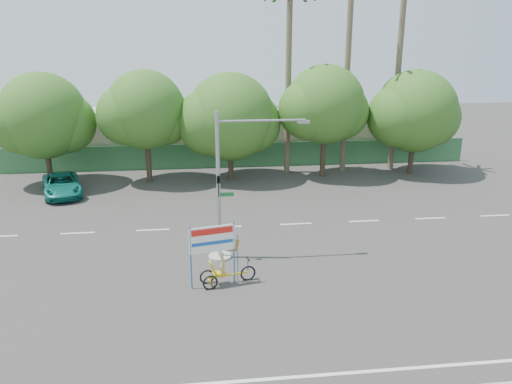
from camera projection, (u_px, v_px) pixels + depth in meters
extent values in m
plane|color=#33302D|center=(286.00, 295.00, 20.45)|extent=(120.00, 120.00, 0.00)
cube|color=#336B3D|center=(240.00, 155.00, 40.57)|extent=(38.00, 0.08, 2.00)
cube|color=beige|center=(121.00, 136.00, 43.43)|extent=(12.00, 8.00, 4.00)
cube|color=beige|center=(323.00, 133.00, 45.50)|extent=(14.00, 8.00, 3.60)
cylinder|color=#473828|center=(48.00, 161.00, 35.46)|extent=(0.40, 0.40, 3.52)
sphere|color=#2A591A|center=(43.00, 116.00, 34.52)|extent=(6.00, 6.00, 6.00)
sphere|color=#2A591A|center=(65.00, 123.00, 35.12)|extent=(4.32, 4.32, 4.32)
sphere|color=#2A591A|center=(22.00, 121.00, 34.23)|extent=(4.56, 4.56, 4.56)
cylinder|color=#473828|center=(148.00, 157.00, 36.21)|extent=(0.40, 0.40, 3.74)
sphere|color=#2A591A|center=(145.00, 110.00, 35.21)|extent=(5.60, 5.60, 5.60)
sphere|color=#2A591A|center=(164.00, 117.00, 35.81)|extent=(4.03, 4.03, 4.03)
sphere|color=#2A591A|center=(127.00, 115.00, 34.93)|extent=(4.26, 4.26, 4.26)
cylinder|color=#473828|center=(231.00, 157.00, 36.94)|extent=(0.40, 0.40, 3.30)
sphere|color=#2A591A|center=(230.00, 117.00, 36.06)|extent=(6.40, 6.40, 6.40)
sphere|color=#2A591A|center=(249.00, 123.00, 36.66)|extent=(4.61, 4.61, 4.61)
sphere|color=#2A591A|center=(210.00, 122.00, 35.75)|extent=(4.86, 4.86, 4.86)
cylinder|color=#473828|center=(323.00, 151.00, 37.64)|extent=(0.40, 0.40, 3.87)
sphere|color=#2A591A|center=(325.00, 104.00, 36.61)|extent=(5.80, 5.80, 5.80)
sphere|color=#2A591A|center=(341.00, 112.00, 37.22)|extent=(4.18, 4.18, 4.18)
sphere|color=#2A591A|center=(308.00, 110.00, 36.33)|extent=(4.41, 4.41, 4.41)
cylinder|color=#473828|center=(412.00, 152.00, 38.48)|extent=(0.40, 0.40, 3.43)
sphere|color=#2A591A|center=(415.00, 111.00, 37.57)|extent=(6.20, 6.20, 6.20)
sphere|color=#2A591A|center=(430.00, 118.00, 38.17)|extent=(4.46, 4.46, 4.46)
sphere|color=#2A591A|center=(399.00, 116.00, 37.27)|extent=(4.71, 4.71, 4.71)
cylinder|color=#70604C|center=(348.00, 61.00, 37.36)|extent=(0.44, 0.44, 17.00)
cylinder|color=#70604C|center=(398.00, 74.00, 38.10)|extent=(0.44, 0.44, 15.00)
cylinder|color=#70604C|center=(288.00, 82.00, 37.30)|extent=(0.44, 0.44, 14.00)
cylinder|color=gray|center=(220.00, 256.00, 23.95)|extent=(1.10, 1.10, 0.10)
cylinder|color=gray|center=(218.00, 187.00, 22.94)|extent=(0.18, 0.18, 7.00)
cylinder|color=gray|center=(262.00, 121.00, 22.27)|extent=(4.00, 0.10, 0.10)
cube|color=gray|center=(303.00, 122.00, 22.51)|extent=(0.55, 0.20, 0.12)
imported|color=black|center=(219.00, 187.00, 22.70)|extent=(0.16, 0.20, 1.00)
cube|color=#14662D|center=(226.00, 194.00, 23.08)|extent=(0.70, 0.04, 0.18)
torus|color=black|center=(248.00, 273.00, 21.62)|extent=(0.70, 0.23, 0.70)
torus|color=black|center=(207.00, 277.00, 21.33)|extent=(0.65, 0.21, 0.65)
torus|color=black|center=(210.00, 283.00, 20.81)|extent=(0.65, 0.21, 0.65)
cube|color=gold|center=(229.00, 275.00, 21.33)|extent=(1.72, 0.44, 0.06)
cube|color=gold|center=(209.00, 279.00, 21.07)|extent=(0.19, 0.62, 0.05)
cube|color=gold|center=(219.00, 273.00, 21.15)|extent=(0.60, 0.53, 0.06)
cube|color=gold|center=(213.00, 268.00, 20.98)|extent=(0.32, 0.47, 0.56)
cylinder|color=black|center=(248.00, 265.00, 21.50)|extent=(0.04, 0.04, 0.57)
cube|color=black|center=(248.00, 259.00, 21.42)|extent=(0.14, 0.46, 0.04)
imported|color=#CCB284|center=(222.00, 264.00, 21.09)|extent=(0.35, 0.45, 1.11)
cylinder|color=#1753B1|center=(191.00, 258.00, 20.52)|extent=(0.07, 0.07, 2.78)
cylinder|color=#1753B1|center=(234.00, 252.00, 21.11)|extent=(0.07, 0.07, 2.78)
cube|color=white|center=(212.00, 239.00, 20.60)|extent=(1.92, 0.47, 1.13)
cube|color=red|center=(212.00, 231.00, 20.47)|extent=(1.71, 0.39, 0.27)
cube|color=#1753B1|center=(213.00, 243.00, 20.62)|extent=(1.71, 0.39, 0.14)
cylinder|color=black|center=(238.00, 258.00, 21.25)|extent=(0.02, 0.02, 2.16)
cube|color=red|center=(229.00, 245.00, 20.94)|extent=(0.90, 0.22, 0.68)
imported|color=#0F6C60|center=(62.00, 185.00, 33.37)|extent=(3.72, 5.49, 1.40)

